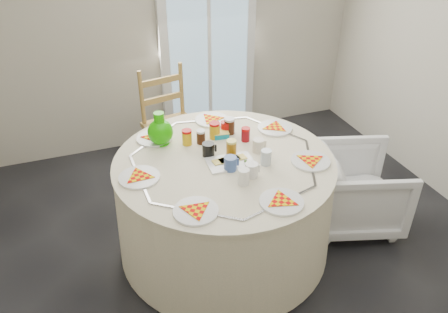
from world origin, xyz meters
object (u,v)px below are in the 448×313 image
object	(u,v)px
wooden_chair	(173,130)
green_pitcher	(160,132)
table	(224,205)
armchair	(357,182)

from	to	relation	value
wooden_chair	green_pitcher	xyz separation A→B (m)	(-0.25, -0.71, 0.40)
table	wooden_chair	xyz separation A→B (m)	(-0.10, 1.08, 0.09)
green_pitcher	armchair	bearing A→B (deg)	-3.43
wooden_chair	green_pitcher	bearing A→B (deg)	-120.46
wooden_chair	table	bearing A→B (deg)	-95.57
green_pitcher	wooden_chair	bearing A→B (deg)	85.35
wooden_chair	armchair	bearing A→B (deg)	-56.04
table	wooden_chair	bearing A→B (deg)	95.37
table	green_pitcher	bearing A→B (deg)	133.82
wooden_chair	armchair	xyz separation A→B (m)	(1.19, -1.19, -0.08)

